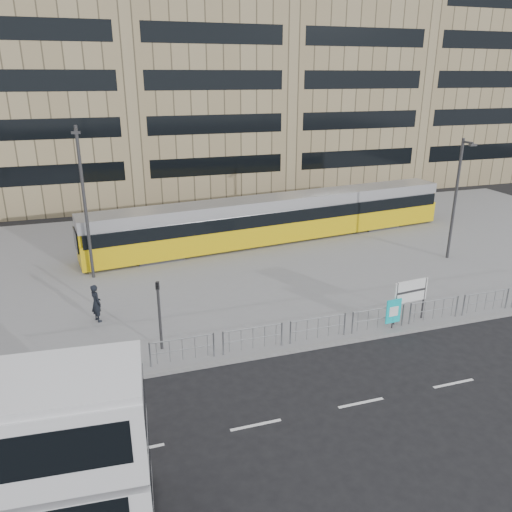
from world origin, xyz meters
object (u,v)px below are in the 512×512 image
object	(u,v)px
tram	(277,218)
pedestrian	(96,303)
ad_panel	(393,312)
traffic_light_west	(159,307)
lamp_post_east	(456,195)
lamp_post_west	(84,199)
station_sign	(411,293)

from	to	relation	value
tram	pedestrian	size ratio (longest dim) A/B	14.48
tram	ad_panel	distance (m)	14.06
tram	traffic_light_west	size ratio (longest dim) A/B	8.64
traffic_light_west	lamp_post_east	bearing A→B (deg)	31.35
lamp_post_west	lamp_post_east	distance (m)	21.98
ad_panel	lamp_post_east	world-z (taller)	lamp_post_east
station_sign	lamp_post_west	size ratio (longest dim) A/B	0.25
tram	station_sign	world-z (taller)	tram
pedestrian	traffic_light_west	world-z (taller)	traffic_light_west
ad_panel	lamp_post_east	xyz separation A→B (m)	(8.60, 7.18, 3.28)
ad_panel	traffic_light_west	size ratio (longest dim) A/B	0.47
station_sign	lamp_post_west	xyz separation A→B (m)	(-14.21, 10.23, 3.21)
pedestrian	traffic_light_west	distance (m)	4.49
ad_panel	station_sign	bearing A→B (deg)	15.99
tram	ad_panel	world-z (taller)	tram
ad_panel	lamp_post_west	xyz separation A→B (m)	(-13.11, 10.63, 3.82)
tram	pedestrian	bearing A→B (deg)	-150.61
tram	lamp_post_east	size ratio (longest dim) A/B	3.56
lamp_post_east	pedestrian	bearing A→B (deg)	-174.02
ad_panel	pedestrian	size ratio (longest dim) A/B	0.79
tram	traffic_light_west	xyz separation A→B (m)	(-9.79, -12.64, 0.40)
traffic_light_west	ad_panel	bearing A→B (deg)	6.79
lamp_post_west	lamp_post_east	size ratio (longest dim) A/B	1.14
tram	ad_panel	size ratio (longest dim) A/B	18.43
ad_panel	lamp_post_west	distance (m)	17.30
ad_panel	traffic_light_west	bearing A→B (deg)	168.49
lamp_post_west	lamp_post_east	world-z (taller)	lamp_post_west
station_sign	lamp_post_east	size ratio (longest dim) A/B	0.28
station_sign	lamp_post_west	bearing A→B (deg)	138.57
station_sign	traffic_light_west	distance (m)	11.56
pedestrian	station_sign	bearing A→B (deg)	-132.42
pedestrian	ad_panel	bearing A→B (deg)	-135.40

